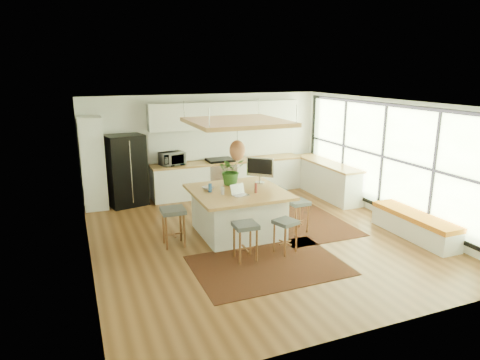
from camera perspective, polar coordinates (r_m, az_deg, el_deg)
name	(u,v)px	position (r m, az deg, el deg)	size (l,w,h in m)	color
floor	(258,236)	(8.78, 2.45, -7.61)	(7.00, 7.00, 0.00)	brown
ceiling	(260,104)	(8.15, 2.66, 10.25)	(7.00, 7.00, 0.00)	white
wall_back	(206,145)	(11.57, -4.65, 4.78)	(6.50, 6.50, 0.00)	white
wall_front	(376,235)	(5.51, 17.87, -7.06)	(6.50, 6.50, 0.00)	white
wall_left	(84,190)	(7.65, -20.22, -1.23)	(7.00, 7.00, 0.00)	white
wall_right	(390,160)	(10.12, 19.58, 2.55)	(7.00, 7.00, 0.00)	white
window_wall	(389,158)	(10.09, 19.47, 2.82)	(0.10, 6.20, 2.60)	black
pantry	(93,164)	(10.80, -19.21, 2.09)	(0.55, 0.60, 2.25)	silver
back_counter_base	(229,178)	(11.64, -1.50, 0.30)	(4.20, 0.60, 0.88)	silver
back_counter_top	(229,161)	(11.53, -1.52, 2.52)	(4.24, 0.64, 0.05)	#A6743A
backsplash	(225,143)	(11.72, -2.05, 4.95)	(4.20, 0.02, 0.80)	white
upper_cabinets	(227,115)	(11.46, -1.81, 8.77)	(4.20, 0.34, 0.70)	silver
range	(220,176)	(11.54, -2.67, 0.48)	(0.76, 0.62, 1.00)	#A5A5AA
right_counter_base	(327,180)	(11.67, 11.58, 0.05)	(0.60, 2.50, 0.88)	silver
right_counter_top	(327,163)	(11.57, 11.70, 2.25)	(0.64, 2.54, 0.05)	#A6743A
window_bench	(414,225)	(9.37, 22.43, -5.66)	(0.52, 2.00, 0.50)	silver
ceiling_panel	(237,136)	(8.47, -0.38, 6.01)	(1.86, 1.86, 0.80)	#A6743A
rug_near	(268,265)	(7.57, 3.85, -11.38)	(2.60, 1.80, 0.01)	black
rug_right	(300,221)	(9.71, 8.14, -5.49)	(1.80, 2.60, 0.01)	black
fridge	(126,169)	(10.89, -15.12, 1.42)	(0.89, 0.69, 1.78)	black
island	(238,212)	(8.79, -0.28, -4.33)	(1.85, 1.85, 0.93)	#A6743A
stool_near_left	(245,241)	(7.63, 0.73, -8.25)	(0.41, 0.41, 0.70)	#424749
stool_near_right	(285,235)	(7.96, 6.12, -7.34)	(0.38, 0.38, 0.64)	#424749
stool_right_front	(298,215)	(9.01, 7.79, -4.72)	(0.40, 0.40, 0.68)	#424749
stool_right_back	(275,202)	(9.80, 4.76, -3.03)	(0.41, 0.41, 0.69)	#424749
stool_left_side	(174,228)	(8.32, -8.92, -6.43)	(0.45, 0.45, 0.76)	#424749
laptop	(240,190)	(8.26, 0.05, -1.31)	(0.31, 0.33, 0.23)	#A5A5AA
monitor	(260,171)	(9.18, 2.71, 1.20)	(0.61, 0.22, 0.57)	#A5A5AA
microwave	(172,157)	(11.07, -9.15, 3.04)	(0.61, 0.34, 0.41)	#A5A5AA
island_plant	(231,173)	(9.05, -1.22, 0.93)	(0.57, 0.64, 0.50)	#1E4C19
island_bowl	(208,188)	(8.74, -4.33, -1.10)	(0.23, 0.23, 0.06)	silver
island_bottle_0	(211,187)	(8.53, -3.97, -1.00)	(0.07, 0.07, 0.19)	#2C63B3
island_bottle_1	(222,190)	(8.35, -2.46, -1.33)	(0.07, 0.07, 0.19)	silver
island_bottle_2	(255,188)	(8.45, 2.04, -1.14)	(0.07, 0.07, 0.19)	brown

